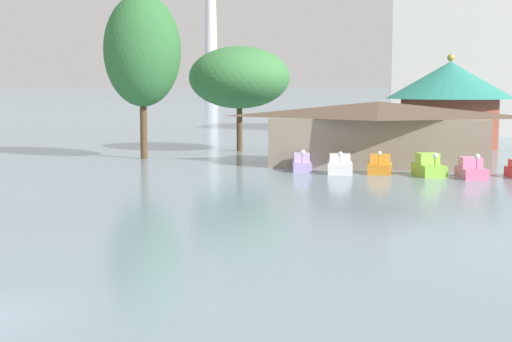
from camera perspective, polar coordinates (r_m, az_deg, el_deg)
name	(u,v)px	position (r m, az deg, el deg)	size (l,w,h in m)	color
pedal_boat_lavender	(302,164)	(54.07, 3.47, 0.56)	(1.75, 2.96, 1.60)	#B299D8
pedal_boat_white	(340,166)	(52.55, 6.34, 0.41)	(1.84, 2.39, 1.61)	white
pedal_boat_orange	(380,166)	(52.91, 9.32, 0.38)	(1.65, 2.33, 1.64)	orange
pedal_boat_lime	(429,167)	(52.29, 12.88, 0.31)	(2.33, 3.13, 1.64)	#8CCC3F
pedal_boat_pink	(471,170)	(51.87, 15.92, 0.10)	(2.03, 3.07, 1.70)	pink
boathouse	(378,132)	(58.27, 9.19, 2.92)	(17.08, 8.14, 4.84)	gray
green_roof_pavilion	(450,99)	(75.00, 14.38, 5.28)	(12.12, 12.12, 8.96)	brown
shoreline_tree_tall_left	(142,51)	(62.93, -8.56, 8.95)	(6.28, 6.28, 13.42)	brown
shoreline_tree_mid	(239,78)	(69.21, -1.26, 7.05)	(9.18, 9.18, 9.54)	brown
background_building_block	(478,52)	(98.16, 16.35, 8.57)	(21.25, 12.46, 19.91)	silver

